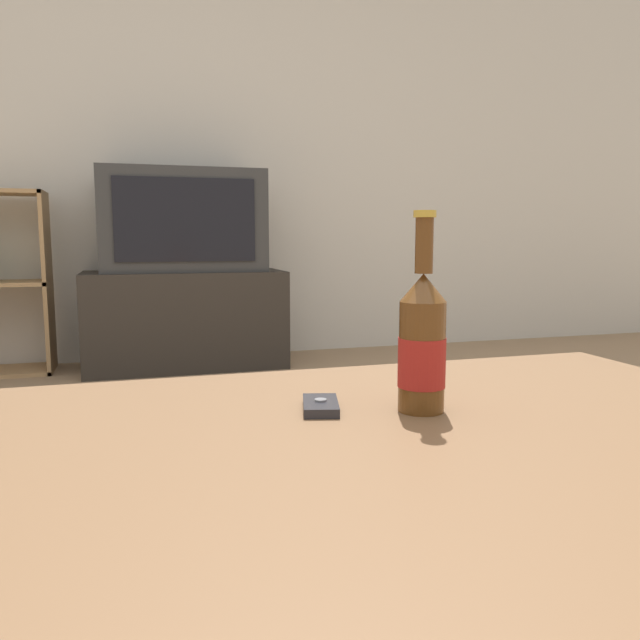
{
  "coord_description": "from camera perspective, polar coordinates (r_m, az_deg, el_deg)",
  "views": [
    {
      "loc": [
        -0.32,
        -0.71,
        0.7
      ],
      "look_at": [
        0.02,
        0.41,
        0.54
      ],
      "focal_mm": 35.0,
      "sensor_mm": 36.0,
      "label": 1
    }
  ],
  "objects": [
    {
      "name": "beer_bottle",
      "position": [
        0.92,
        9.32,
        -2.12
      ],
      "size": [
        0.07,
        0.07,
        0.29
      ],
      "color": "#563314",
      "rests_on": "coffee_table"
    },
    {
      "name": "back_wall",
      "position": [
        3.79,
        -12.36,
        16.46
      ],
      "size": [
        8.0,
        0.05,
        2.6
      ],
      "color": "beige",
      "rests_on": "ground_plane"
    },
    {
      "name": "tv_stand",
      "position": [
        3.46,
        -12.2,
        0.07
      ],
      "size": [
        1.05,
        0.47,
        0.52
      ],
      "color": "#28231E",
      "rests_on": "ground_plane"
    },
    {
      "name": "coffee_table",
      "position": [
        0.83,
        6.88,
        -14.13
      ],
      "size": [
        1.28,
        0.88,
        0.44
      ],
      "color": "brown",
      "rests_on": "ground_plane"
    },
    {
      "name": "television",
      "position": [
        3.43,
        -12.44,
        8.84
      ],
      "size": [
        0.85,
        0.4,
        0.54
      ],
      "color": "#2D2D2D",
      "rests_on": "tv_stand"
    },
    {
      "name": "cell_phone",
      "position": [
        0.93,
        0.05,
        -7.83
      ],
      "size": [
        0.07,
        0.1,
        0.02
      ],
      "rotation": [
        0.0,
        0.0,
        -0.25
      ],
      "color": "#232328",
      "rests_on": "coffee_table"
    }
  ]
}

